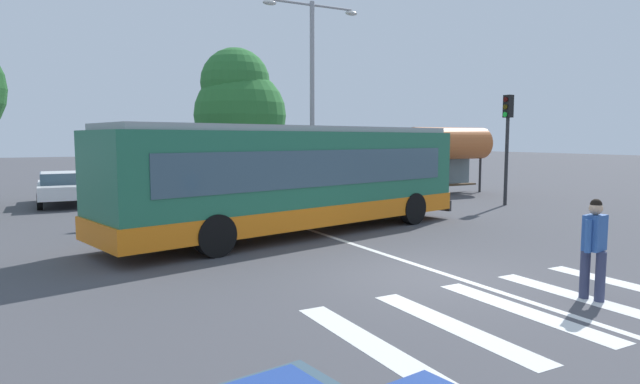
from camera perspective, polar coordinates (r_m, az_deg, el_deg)
name	(u,v)px	position (r m, az deg, el deg)	size (l,w,h in m)	color
ground_plane	(428,277)	(10.89, 11.44, -8.85)	(160.00, 160.00, 0.00)	#47474C
city_transit_bus	(297,178)	(15.28, -2.49, 1.47)	(11.69, 5.10, 3.06)	black
pedestrian_crossing_street	(594,243)	(10.09, 27.15, -4.89)	(0.57, 0.41, 1.72)	#333856
parked_car_white	(63,186)	(24.37, -25.72, 0.56)	(1.95, 4.54, 1.35)	black
parked_car_charcoal	(130,184)	(24.72, -19.57, 0.86)	(1.90, 4.51, 1.35)	black
parked_car_black	(193,181)	(25.19, -13.35, 1.12)	(1.89, 4.51, 1.35)	black
parked_car_champagne	(247,180)	(25.57, -7.79, 1.29)	(2.05, 4.59, 1.35)	black
parked_car_teal	(296,178)	(26.80, -2.60, 1.54)	(2.03, 4.58, 1.35)	black
traffic_light_far_corner	(507,131)	(23.02, 19.32, 6.11)	(0.33, 0.32, 4.46)	#28282B
bus_stop_shelter	(448,145)	(26.83, 13.48, 4.92)	(4.40, 1.54, 3.25)	#28282B
twin_arm_street_lamp	(312,79)	(23.46, -0.84, 11.96)	(4.50, 0.32, 8.50)	#939399
background_tree_right	(239,106)	(27.16, -8.63, 9.04)	(4.55, 4.55, 7.15)	brown
crosswalk_painted_stripes	(523,310)	(9.25, 20.76, -11.71)	(6.25, 3.37, 0.01)	silver
lane_center_line	(387,255)	(12.68, 7.15, -6.68)	(0.16, 24.00, 0.01)	silver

